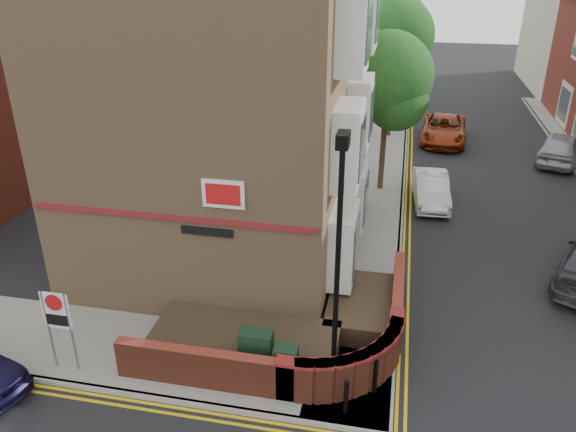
% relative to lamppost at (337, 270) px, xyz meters
% --- Properties ---
extents(ground, '(120.00, 120.00, 0.00)m').
position_rel_lamppost_xyz_m(ground, '(-1.60, -1.20, -3.34)').
color(ground, black).
rests_on(ground, ground).
extents(pavement_corner, '(13.00, 3.00, 0.12)m').
position_rel_lamppost_xyz_m(pavement_corner, '(-5.10, 0.30, -3.28)').
color(pavement_corner, gray).
rests_on(pavement_corner, ground).
extents(pavement_main, '(2.00, 32.00, 0.12)m').
position_rel_lamppost_xyz_m(pavement_main, '(0.40, 14.80, -3.28)').
color(pavement_main, gray).
rests_on(pavement_main, ground).
extents(kerb_side, '(13.00, 0.15, 0.12)m').
position_rel_lamppost_xyz_m(kerb_side, '(-5.10, -1.20, -3.28)').
color(kerb_side, gray).
rests_on(kerb_side, ground).
extents(kerb_main_near, '(0.15, 32.00, 0.12)m').
position_rel_lamppost_xyz_m(kerb_main_near, '(1.40, 14.80, -3.28)').
color(kerb_main_near, gray).
rests_on(kerb_main_near, ground).
extents(yellow_lines_side, '(13.00, 0.28, 0.01)m').
position_rel_lamppost_xyz_m(yellow_lines_side, '(-5.10, -1.45, -3.34)').
color(yellow_lines_side, gold).
rests_on(yellow_lines_side, ground).
extents(yellow_lines_main, '(0.28, 32.00, 0.01)m').
position_rel_lamppost_xyz_m(yellow_lines_main, '(1.65, 14.80, -3.34)').
color(yellow_lines_main, gold).
rests_on(yellow_lines_main, ground).
extents(corner_building, '(8.95, 10.40, 13.60)m').
position_rel_lamppost_xyz_m(corner_building, '(-4.44, 6.80, 2.88)').
color(corner_building, '#9A7652').
rests_on(corner_building, ground).
extents(garden_wall, '(6.80, 6.00, 1.20)m').
position_rel_lamppost_xyz_m(garden_wall, '(-1.60, 1.30, -3.34)').
color(garden_wall, brown).
rests_on(garden_wall, ground).
extents(lamppost, '(0.25, 0.50, 6.30)m').
position_rel_lamppost_xyz_m(lamppost, '(0.00, 0.00, 0.00)').
color(lamppost, black).
rests_on(lamppost, pavement_corner).
extents(utility_cabinet_large, '(0.80, 0.45, 1.20)m').
position_rel_lamppost_xyz_m(utility_cabinet_large, '(-1.90, 0.10, -2.62)').
color(utility_cabinet_large, '#15311C').
rests_on(utility_cabinet_large, pavement_corner).
extents(utility_cabinet_small, '(0.55, 0.40, 1.10)m').
position_rel_lamppost_xyz_m(utility_cabinet_small, '(-1.10, -0.20, -2.67)').
color(utility_cabinet_small, '#15311C').
rests_on(utility_cabinet_small, pavement_corner).
extents(bollard_near, '(0.11, 0.11, 0.90)m').
position_rel_lamppost_xyz_m(bollard_near, '(0.40, -0.80, -2.77)').
color(bollard_near, black).
rests_on(bollard_near, pavement_corner).
extents(bollard_far, '(0.11, 0.11, 0.90)m').
position_rel_lamppost_xyz_m(bollard_far, '(1.00, -0.00, -2.77)').
color(bollard_far, black).
rests_on(bollard_far, pavement_corner).
extents(zone_sign, '(0.72, 0.07, 2.20)m').
position_rel_lamppost_xyz_m(zone_sign, '(-6.60, -0.70, -1.70)').
color(zone_sign, slate).
rests_on(zone_sign, pavement_corner).
extents(far_terrace_cream, '(5.40, 12.40, 8.00)m').
position_rel_lamppost_xyz_m(far_terrace_cream, '(12.90, 36.80, 0.71)').
color(far_terrace_cream, beige).
rests_on(far_terrace_cream, ground).
extents(tree_near, '(3.64, 3.65, 6.70)m').
position_rel_lamppost_xyz_m(tree_near, '(0.40, 12.85, 1.36)').
color(tree_near, '#382B1E').
rests_on(tree_near, pavement_main).
extents(tree_mid, '(4.03, 4.03, 7.42)m').
position_rel_lamppost_xyz_m(tree_mid, '(0.40, 20.85, 1.85)').
color(tree_mid, '#382B1E').
rests_on(tree_mid, pavement_main).
extents(tree_far, '(3.81, 3.81, 7.00)m').
position_rel_lamppost_xyz_m(tree_far, '(0.40, 28.85, 1.57)').
color(tree_far, '#382B1E').
rests_on(tree_far, pavement_main).
extents(traffic_light_assembly, '(0.20, 0.16, 4.20)m').
position_rel_lamppost_xyz_m(traffic_light_assembly, '(0.80, 23.80, -0.56)').
color(traffic_light_assembly, black).
rests_on(traffic_light_assembly, pavement_main).
extents(silver_car_near, '(1.57, 3.87, 1.25)m').
position_rel_lamppost_xyz_m(silver_car_near, '(2.53, 11.85, -2.72)').
color(silver_car_near, silver).
rests_on(silver_car_near, ground).
extents(red_car_main, '(2.65, 5.17, 1.40)m').
position_rel_lamppost_xyz_m(red_car_main, '(3.40, 20.59, -2.65)').
color(red_car_main, maroon).
rests_on(red_car_main, ground).
extents(silver_car_far, '(3.08, 4.78, 1.51)m').
position_rel_lamppost_xyz_m(silver_car_far, '(8.90, 18.30, -2.59)').
color(silver_car_far, '#98999F').
rests_on(silver_car_far, ground).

